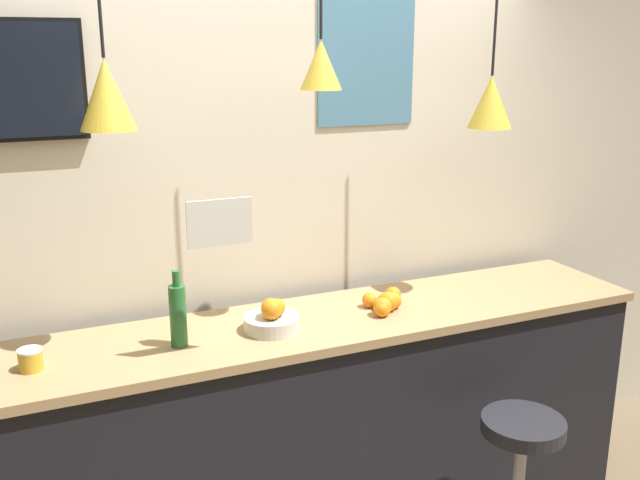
{
  "coord_description": "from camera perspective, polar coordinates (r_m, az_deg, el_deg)",
  "views": [
    {
      "loc": [
        -1.15,
        -1.9,
        2.19
      ],
      "look_at": [
        0.0,
        0.7,
        1.41
      ],
      "focal_mm": 40.0,
      "sensor_mm": 36.0,
      "label": 1
    }
  ],
  "objects": [
    {
      "name": "orange_pile",
      "position": [
        3.15,
        5.26,
        -4.98
      ],
      "size": [
        0.2,
        0.21,
        0.09
      ],
      "color": "orange",
      "rests_on": "service_counter"
    },
    {
      "name": "juice_bottle",
      "position": [
        2.81,
        -11.29,
        -5.86
      ],
      "size": [
        0.07,
        0.07,
        0.31
      ],
      "color": "#286B33",
      "rests_on": "service_counter"
    },
    {
      "name": "pendant_lamp_middle",
      "position": [
        2.84,
        0.07,
        13.95
      ],
      "size": [
        0.16,
        0.16,
        0.78
      ],
      "color": "black"
    },
    {
      "name": "service_counter",
      "position": [
        3.3,
        0.0,
        -14.91
      ],
      "size": [
        3.0,
        0.59,
        1.06
      ],
      "color": "black",
      "rests_on": "ground_plane"
    },
    {
      "name": "wall_poster",
      "position": [
        3.35,
        3.76,
        14.21
      ],
      "size": [
        0.49,
        0.01,
        0.59
      ],
      "color": "teal"
    },
    {
      "name": "fruit_bowl",
      "position": [
        2.93,
        -3.88,
        -6.29
      ],
      "size": [
        0.23,
        0.23,
        0.15
      ],
      "color": "beige",
      "rests_on": "service_counter"
    },
    {
      "name": "pendant_lamp_right",
      "position": [
        3.26,
        13.49,
        10.77
      ],
      "size": [
        0.19,
        0.19,
        0.96
      ],
      "color": "black"
    },
    {
      "name": "bar_stool",
      "position": [
        3.21,
        15.66,
        -17.33
      ],
      "size": [
        0.37,
        0.37,
        0.73
      ],
      "color": "#B7B7BC",
      "rests_on": "ground_plane"
    },
    {
      "name": "pendant_lamp_left",
      "position": [
        2.62,
        -16.73,
        11.16
      ],
      "size": [
        0.2,
        0.2,
        0.9
      ],
      "color": "black"
    },
    {
      "name": "spread_jar",
      "position": [
        2.79,
        -22.15,
        -8.86
      ],
      "size": [
        0.09,
        0.09,
        0.08
      ],
      "color": "gold",
      "rests_on": "service_counter"
    },
    {
      "name": "hanging_menu_board",
      "position": [
        2.56,
        -8.02,
        1.39
      ],
      "size": [
        0.24,
        0.01,
        0.17
      ],
      "color": "silver"
    },
    {
      "name": "back_wall",
      "position": [
        3.3,
        -2.82,
        2.33
      ],
      "size": [
        8.0,
        0.06,
        2.9
      ],
      "color": "beige",
      "rests_on": "ground_plane"
    }
  ]
}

